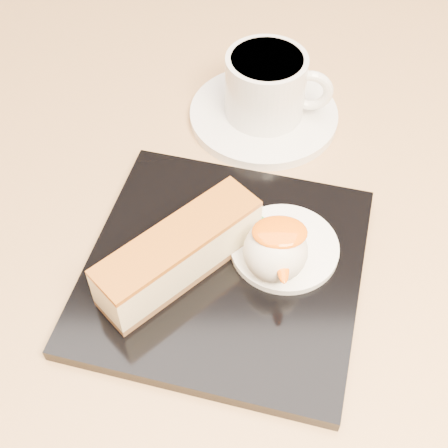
{
  "coord_description": "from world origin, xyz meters",
  "views": [
    {
      "loc": [
        0.01,
        -0.39,
        1.15
      ],
      "look_at": [
        0.01,
        -0.07,
        0.76
      ],
      "focal_mm": 50.0,
      "sensor_mm": 36.0,
      "label": 1
    }
  ],
  "objects_px": {
    "coffee_cup": "(268,85)",
    "saucer": "(264,115)",
    "table": "(214,283)",
    "cheesecake": "(179,253)",
    "dessert_plate": "(224,269)",
    "ice_cream_scoop": "(275,251)"
  },
  "relations": [
    {
      "from": "table",
      "to": "cheesecake",
      "type": "distance_m",
      "value": 0.22
    },
    {
      "from": "ice_cream_scoop",
      "to": "saucer",
      "type": "xyz_separation_m",
      "value": [
        0.0,
        0.2,
        -0.03
      ]
    },
    {
      "from": "cheesecake",
      "to": "table",
      "type": "bearing_deg",
      "value": 34.37
    },
    {
      "from": "table",
      "to": "dessert_plate",
      "type": "xyz_separation_m",
      "value": [
        0.01,
        -0.09,
        0.16
      ]
    },
    {
      "from": "dessert_plate",
      "to": "saucer",
      "type": "xyz_separation_m",
      "value": [
        0.04,
        0.19,
        -0.0
      ]
    },
    {
      "from": "dessert_plate",
      "to": "coffee_cup",
      "type": "relative_size",
      "value": 2.09
    },
    {
      "from": "cheesecake",
      "to": "dessert_plate",
      "type": "bearing_deg",
      "value": -33.51
    },
    {
      "from": "dessert_plate",
      "to": "cheesecake",
      "type": "height_order",
      "value": "cheesecake"
    },
    {
      "from": "coffee_cup",
      "to": "table",
      "type": "bearing_deg",
      "value": -108.75
    },
    {
      "from": "coffee_cup",
      "to": "saucer",
      "type": "bearing_deg",
      "value": -180.0
    },
    {
      "from": "table",
      "to": "dessert_plate",
      "type": "relative_size",
      "value": 3.64
    },
    {
      "from": "table",
      "to": "coffee_cup",
      "type": "relative_size",
      "value": 7.6
    },
    {
      "from": "dessert_plate",
      "to": "coffee_cup",
      "type": "height_order",
      "value": "coffee_cup"
    },
    {
      "from": "table",
      "to": "ice_cream_scoop",
      "type": "xyz_separation_m",
      "value": [
        0.05,
        -0.1,
        0.19
      ]
    },
    {
      "from": "cheesecake",
      "to": "ice_cream_scoop",
      "type": "height_order",
      "value": "ice_cream_scoop"
    },
    {
      "from": "ice_cream_scoop",
      "to": "coffee_cup",
      "type": "xyz_separation_m",
      "value": [
        0.0,
        0.2,
        0.01
      ]
    },
    {
      "from": "coffee_cup",
      "to": "cheesecake",
      "type": "bearing_deg",
      "value": -101.69
    },
    {
      "from": "ice_cream_scoop",
      "to": "table",
      "type": "bearing_deg",
      "value": 117.08
    },
    {
      "from": "table",
      "to": "saucer",
      "type": "distance_m",
      "value": 0.19
    },
    {
      "from": "saucer",
      "to": "coffee_cup",
      "type": "height_order",
      "value": "coffee_cup"
    },
    {
      "from": "cheesecake",
      "to": "saucer",
      "type": "xyz_separation_m",
      "value": [
        0.08,
        0.2,
        -0.03
      ]
    },
    {
      "from": "dessert_plate",
      "to": "coffee_cup",
      "type": "bearing_deg",
      "value": 77.29
    }
  ]
}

